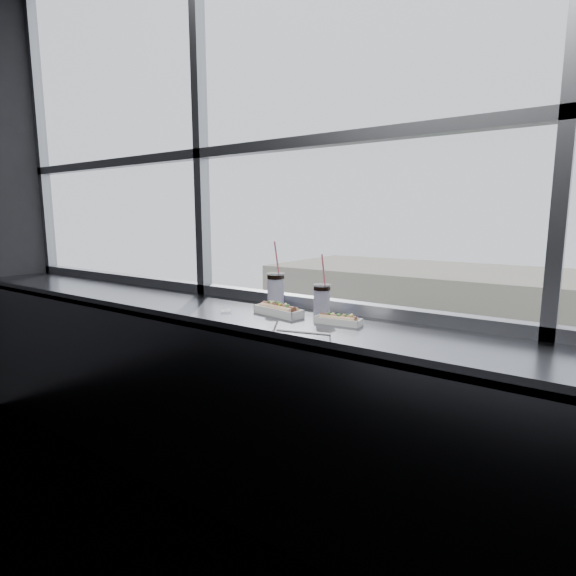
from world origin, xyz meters
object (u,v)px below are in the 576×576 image
Objects in this scene: wrapper at (226,311)px; pedestrian_b at (516,396)px; hotdog_tray_left at (278,310)px; car_far_a at (375,392)px; soda_cup_left at (276,289)px; hotdog_tray_right at (338,320)px; car_near_b at (363,461)px; tree_center at (557,380)px; pedestrian_a at (486,402)px; loose_straw at (303,332)px; soda_cup_right at (322,300)px; car_near_a at (252,426)px; tree_left at (433,346)px.

wrapper reaches higher than pedestrian_b.
hotdog_tray_left is 0.29m from wrapper.
soda_cup_left is at bearing -165.15° from car_far_a.
hotdog_tray_right reaches higher than car_near_b.
tree_center is at bearing 89.80° from wrapper.
pedestrian_a is at bearing 97.73° from soda_cup_left.
car_near_b is at bearing 106.21° from hotdog_tray_right.
soda_cup_left is at bearing 123.26° from loose_straw.
soda_cup_right is 24.17m from car_near_a.
hotdog_tray_right reaches higher than pedestrian_a.
car_near_b is at bearing 112.40° from wrapper.
wrapper is 0.02× the size of tree_left.
car_far_a is (3.76, 8.00, 0.22)m from car_near_a.
soda_cup_right is at bearing -164.52° from car_far_a.
hotdog_tray_left reaches higher than loose_straw.
wrapper is at bearing -147.71° from hotdog_tray_left.
wrapper is 0.02× the size of tree_center.
soda_cup_right is 3.77× the size of wrapper.
soda_cup_left reaches higher than soda_cup_right.
wrapper reaches higher than pedestrian_a.
soda_cup_left reaches higher than tree_left.
wrapper reaches higher than car_near_b.
car_near_b is 12.29m from tree_left.
loose_straw is at bearing -164.61° from car_far_a.
tree_center is (-0.47, 28.49, -9.18)m from loose_straw.
wrapper is (-0.57, 0.12, 0.01)m from loose_straw.
tree_left is at bearing -22.74° from car_near_a.
hotdog_tray_left is at bearing 172.58° from hotdog_tray_right.
tree_center reaches higher than pedestrian_b.
hotdog_tray_left reaches higher than car_far_a.
wrapper is at bearing -120.20° from soda_cup_left.
soda_cup_left reaches higher than car_far_a.
wrapper is 0.01× the size of car_far_a.
loose_straw is at bearing 5.22° from pedestrian_b.
pedestrian_a is (6.18, 3.21, -0.25)m from car_far_a.
car_far_a is (-10.02, 24.27, -10.91)m from hotdog_tray_left.
wrapper is at bearing -158.66° from car_near_b.
hotdog_tray_right is at bearing -134.35° from car_near_a.
soda_cup_right is 30.45m from tree_left.
soda_cup_right is at bearing -12.54° from soda_cup_left.
soda_cup_right is 20.90m from car_near_b.
hotdog_tray_right reaches higher than tree_left.
pedestrian_b is at bearing 94.14° from wrapper.
loose_straw is at bearing 8.49° from pedestrian_a.
hotdog_tray_right reaches higher than tree_center.
wrapper is at bearing -75.58° from tree_left.
pedestrian_a is 4.73m from tree_left.
soda_cup_right is 29.69m from tree_center.
hotdog_tray_right is 0.03× the size of car_near_b.
pedestrian_a is 0.33× the size of tree_left.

